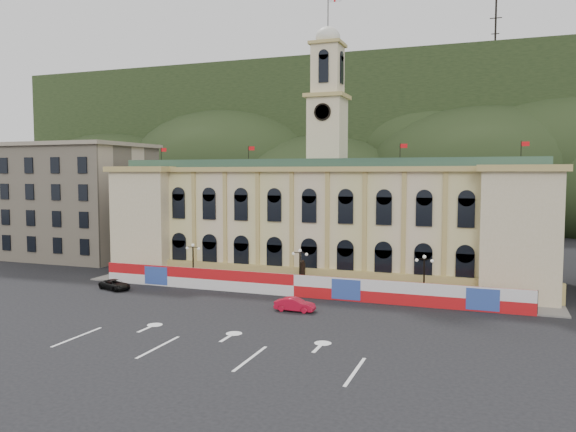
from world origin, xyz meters
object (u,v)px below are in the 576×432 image
(statue, at_px, (303,281))
(black_suv, at_px, (115,285))
(lamp_center, at_px, (300,267))
(red_sedan, at_px, (295,305))

(statue, height_order, black_suv, statue)
(lamp_center, bearing_deg, statue, 90.00)
(lamp_center, bearing_deg, red_sedan, -74.44)
(statue, relative_size, lamp_center, 0.72)
(statue, relative_size, black_suv, 0.79)
(red_sedan, bearing_deg, black_suv, 82.30)
(lamp_center, bearing_deg, black_suv, -164.71)
(red_sedan, bearing_deg, statue, 12.17)
(statue, bearing_deg, black_suv, -162.24)
(lamp_center, height_order, black_suv, lamp_center)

